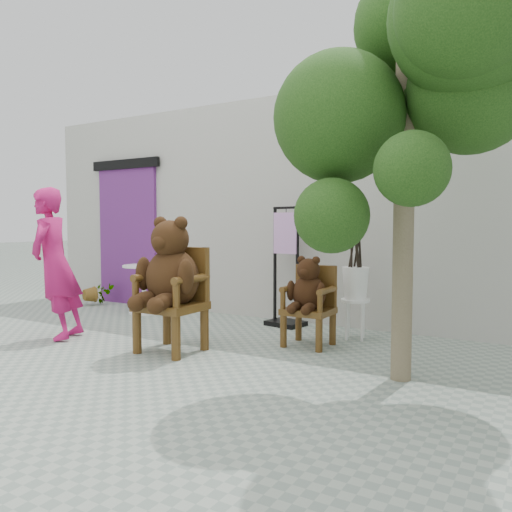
# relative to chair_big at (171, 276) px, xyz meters

# --- Properties ---
(ground_plane) EXTENTS (60.00, 60.00, 0.00)m
(ground_plane) POSITION_rel_chair_big_xyz_m (0.39, -0.56, -0.77)
(ground_plane) COLOR gray
(ground_plane) RESTS_ON ground
(back_wall) EXTENTS (9.00, 1.00, 3.00)m
(back_wall) POSITION_rel_chair_big_xyz_m (0.39, 2.54, 0.73)
(back_wall) COLOR #B0AEA5
(back_wall) RESTS_ON ground
(doorway) EXTENTS (1.40, 0.11, 2.33)m
(doorway) POSITION_rel_chair_big_xyz_m (-2.61, 2.02, 0.40)
(doorway) COLOR #5F246C
(doorway) RESTS_ON ground
(chair_big) EXTENTS (0.68, 0.72, 1.37)m
(chair_big) POSITION_rel_chair_big_xyz_m (0.00, 0.00, 0.00)
(chair_big) COLOR #452B0E
(chair_big) RESTS_ON ground
(chair_small) EXTENTS (0.49, 0.51, 0.96)m
(chair_small) POSITION_rel_chair_big_xyz_m (1.10, 0.94, -0.21)
(chair_small) COLOR #452B0E
(chair_small) RESTS_ON ground
(person) EXTENTS (0.63, 0.73, 1.70)m
(person) POSITION_rel_chair_big_xyz_m (-1.50, -0.22, 0.08)
(person) COLOR #B9165F
(person) RESTS_ON ground
(cafe_table) EXTENTS (0.60, 0.60, 0.70)m
(cafe_table) POSITION_rel_chair_big_xyz_m (-1.76, 1.47, -0.33)
(cafe_table) COLOR white
(cafe_table) RESTS_ON ground
(display_stand) EXTENTS (0.51, 0.43, 1.51)m
(display_stand) POSITION_rel_chair_big_xyz_m (0.41, 1.74, -0.18)
(display_stand) COLOR black
(display_stand) RESTS_ON ground
(stool_bucket) EXTENTS (0.32, 0.32, 1.45)m
(stool_bucket) POSITION_rel_chair_big_xyz_m (1.42, 1.47, -0.12)
(stool_bucket) COLOR white
(stool_bucket) RESTS_ON ground
(tree) EXTENTS (2.12, 1.86, 3.49)m
(tree) POSITION_rel_chair_big_xyz_m (2.45, 0.21, 1.72)
(tree) COLOR brown
(tree) RESTS_ON ground
(potted_plant) EXTENTS (0.48, 0.45, 0.43)m
(potted_plant) POSITION_rel_chair_big_xyz_m (-2.92, 1.64, -0.55)
(potted_plant) COLOR black
(potted_plant) RESTS_ON ground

